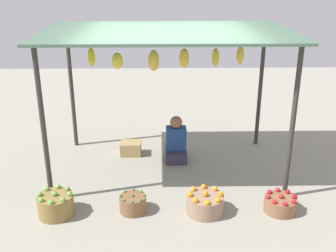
{
  "coord_description": "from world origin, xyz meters",
  "views": [
    {
      "loc": [
        -0.11,
        -6.06,
        3.13
      ],
      "look_at": [
        0.0,
        -0.54,
        0.95
      ],
      "focal_mm": 43.73,
      "sensor_mm": 36.0,
      "label": 1
    }
  ],
  "objects_px": {
    "basket_oranges": "(205,204)",
    "basket_red_apples": "(280,204)",
    "basket_green_chilies": "(133,204)",
    "vendor_person": "(176,143)",
    "basket_green_apples": "(56,205)",
    "wooden_crate_near_vendor": "(131,148)"
  },
  "relations": [
    {
      "from": "basket_oranges",
      "to": "basket_red_apples",
      "type": "bearing_deg",
      "value": 0.64
    },
    {
      "from": "basket_green_chilies",
      "to": "basket_red_apples",
      "type": "distance_m",
      "value": 2.0
    },
    {
      "from": "basket_oranges",
      "to": "vendor_person",
      "type": "bearing_deg",
      "value": 101.3
    },
    {
      "from": "basket_green_apples",
      "to": "basket_red_apples",
      "type": "distance_m",
      "value": 3.03
    },
    {
      "from": "basket_red_apples",
      "to": "basket_green_chilies",
      "type": "bearing_deg",
      "value": 179.03
    },
    {
      "from": "basket_green_apples",
      "to": "basket_green_chilies",
      "type": "distance_m",
      "value": 1.03
    },
    {
      "from": "vendor_person",
      "to": "basket_red_apples",
      "type": "relative_size",
      "value": 1.77
    },
    {
      "from": "basket_green_apples",
      "to": "wooden_crate_near_vendor",
      "type": "bearing_deg",
      "value": 64.72
    },
    {
      "from": "vendor_person",
      "to": "basket_green_apples",
      "type": "xyz_separation_m",
      "value": [
        -1.67,
        -1.66,
        -0.15
      ]
    },
    {
      "from": "basket_green_apples",
      "to": "basket_oranges",
      "type": "distance_m",
      "value": 2.0
    },
    {
      "from": "basket_green_apples",
      "to": "vendor_person",
      "type": "bearing_deg",
      "value": 44.79
    },
    {
      "from": "vendor_person",
      "to": "basket_green_apples",
      "type": "bearing_deg",
      "value": -135.21
    },
    {
      "from": "basket_green_apples",
      "to": "basket_green_chilies",
      "type": "relative_size",
      "value": 1.32
    },
    {
      "from": "basket_green_apples",
      "to": "wooden_crate_near_vendor",
      "type": "height_order",
      "value": "basket_green_apples"
    },
    {
      "from": "basket_green_chilies",
      "to": "basket_oranges",
      "type": "relative_size",
      "value": 0.71
    },
    {
      "from": "wooden_crate_near_vendor",
      "to": "basket_red_apples",
      "type": "bearing_deg",
      "value": -40.51
    },
    {
      "from": "basket_red_apples",
      "to": "basket_oranges",
      "type": "bearing_deg",
      "value": -179.36
    },
    {
      "from": "basket_green_apples",
      "to": "basket_green_chilies",
      "type": "height_order",
      "value": "basket_green_apples"
    },
    {
      "from": "basket_green_apples",
      "to": "wooden_crate_near_vendor",
      "type": "relative_size",
      "value": 1.33
    },
    {
      "from": "vendor_person",
      "to": "basket_green_chilies",
      "type": "bearing_deg",
      "value": -112.01
    },
    {
      "from": "basket_oranges",
      "to": "basket_green_chilies",
      "type": "bearing_deg",
      "value": 177.34
    },
    {
      "from": "wooden_crate_near_vendor",
      "to": "basket_green_chilies",
      "type": "bearing_deg",
      "value": -85.4
    }
  ]
}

